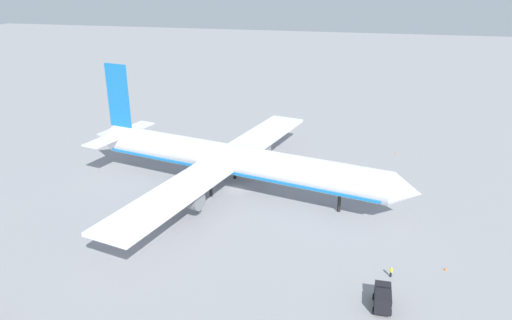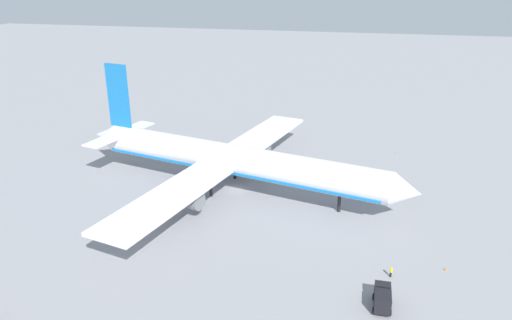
{
  "view_description": "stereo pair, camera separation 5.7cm",
  "coord_description": "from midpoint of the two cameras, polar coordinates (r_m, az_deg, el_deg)",
  "views": [
    {
      "loc": [
        26.02,
        -92.56,
        44.88
      ],
      "look_at": [
        4.38,
        0.07,
        7.38
      ],
      "focal_mm": 33.73,
      "sensor_mm": 36.0,
      "label": 1
    },
    {
      "loc": [
        26.08,
        -92.55,
        44.88
      ],
      "look_at": [
        4.38,
        0.07,
        7.38
      ],
      "focal_mm": 33.73,
      "sensor_mm": 36.0,
      "label": 2
    }
  ],
  "objects": [
    {
      "name": "traffic_cone_3",
      "position": [
        147.14,
        -13.15,
        3.29
      ],
      "size": [
        0.36,
        0.36,
        0.55
      ],
      "primitive_type": "cone",
      "color": "orange",
      "rests_on": "ground"
    },
    {
      "name": "traffic_cone_2",
      "position": [
        84.84,
        21.57,
        -11.91
      ],
      "size": [
        0.36,
        0.36,
        0.55
      ],
      "primitive_type": "cone",
      "color": "orange",
      "rests_on": "ground"
    },
    {
      "name": "ground_worker_4",
      "position": [
        80.22,
        15.73,
        -12.64
      ],
      "size": [
        0.5,
        0.5,
        1.79
      ],
      "color": "black",
      "rests_on": "ground"
    },
    {
      "name": "ground_plane",
      "position": [
        106.11,
        -2.3,
        -3.52
      ],
      "size": [
        600.0,
        600.0,
        0.0
      ],
      "primitive_type": "plane",
      "color": "gray"
    },
    {
      "name": "traffic_cone_4",
      "position": [
        131.43,
        16.28,
        0.78
      ],
      "size": [
        0.36,
        0.36,
        0.55
      ],
      "primitive_type": "cone",
      "color": "orange",
      "rests_on": "ground"
    },
    {
      "name": "traffic_cone_1",
      "position": [
        144.9,
        1.52,
        3.58
      ],
      "size": [
        0.36,
        0.36,
        0.55
      ],
      "primitive_type": "cone",
      "color": "orange",
      "rests_on": "ground"
    },
    {
      "name": "service_truck_0",
      "position": [
        73.24,
        14.79,
        -15.55
      ],
      "size": [
        2.6,
        4.91,
        2.81
      ],
      "color": "black",
      "rests_on": "ground"
    },
    {
      "name": "airliner",
      "position": [
        104.01,
        -3.0,
        0.01
      ],
      "size": [
        77.59,
        74.01,
        25.15
      ],
      "color": "white",
      "rests_on": "ground"
    }
  ]
}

